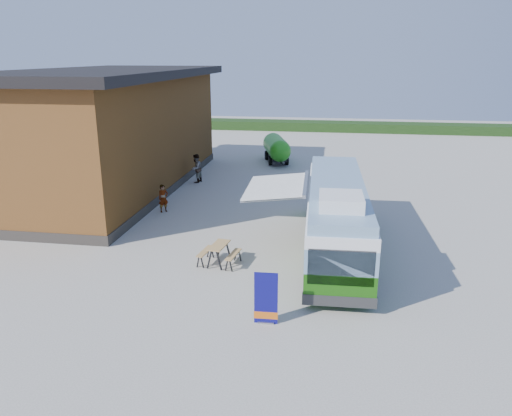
% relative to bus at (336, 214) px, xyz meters
% --- Properties ---
extents(ground, '(100.00, 100.00, 0.00)m').
position_rel_bus_xyz_m(ground, '(-3.68, -1.09, -1.71)').
color(ground, '#BCB7AD').
rests_on(ground, ground).
extents(barn, '(9.60, 21.20, 7.50)m').
position_rel_bus_xyz_m(barn, '(-14.18, 8.91, 1.88)').
color(barn, brown).
rests_on(barn, ground).
extents(hedge, '(40.00, 3.00, 1.00)m').
position_rel_bus_xyz_m(hedge, '(4.32, 36.91, -1.21)').
color(hedge, '#264419').
rests_on(hedge, ground).
extents(bus, '(2.86, 11.76, 3.59)m').
position_rel_bus_xyz_m(bus, '(0.00, 0.00, 0.00)').
color(bus, '#256D12').
rests_on(bus, ground).
extents(awning, '(2.84, 4.45, 0.53)m').
position_rel_bus_xyz_m(awning, '(-2.48, 0.32, 0.89)').
color(awning, white).
rests_on(awning, ground).
extents(banner, '(0.78, 0.20, 1.79)m').
position_rel_bus_xyz_m(banner, '(-2.15, -6.68, -0.98)').
color(banner, '#0F0D65').
rests_on(banner, ground).
extents(picnic_table, '(1.69, 1.54, 0.87)m').
position_rel_bus_xyz_m(picnic_table, '(-4.72, -2.25, -1.07)').
color(picnic_table, tan).
rests_on(picnic_table, ground).
extents(person_a, '(0.67, 0.66, 1.55)m').
position_rel_bus_xyz_m(person_a, '(-9.38, 4.33, -0.94)').
color(person_a, '#999999').
rests_on(person_a, ground).
extents(person_b, '(0.94, 1.10, 1.95)m').
position_rel_bus_xyz_m(person_b, '(-9.38, 11.07, -0.74)').
color(person_b, '#999999').
rests_on(person_b, ground).
extents(slurry_tanker, '(2.66, 5.53, 2.10)m').
position_rel_bus_xyz_m(slurry_tanker, '(-4.78, 18.57, -0.51)').
color(slurry_tanker, '#299B1C').
rests_on(slurry_tanker, ground).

